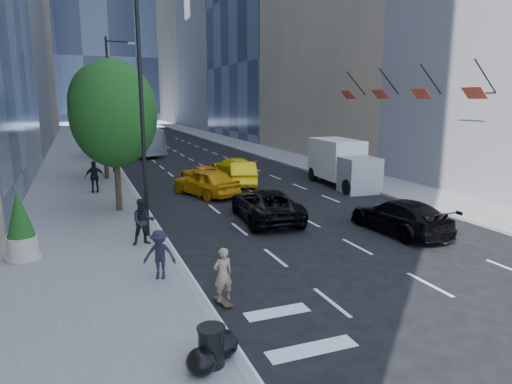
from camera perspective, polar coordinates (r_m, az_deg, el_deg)
name	(u,v)px	position (r m, az deg, el deg)	size (l,w,h in m)	color
ground	(335,250)	(17.93, 9.83, -7.11)	(160.00, 160.00, 0.00)	black
sidewalk_left	(79,161)	(44.84, -21.26, 3.59)	(6.00, 120.00, 0.15)	slate
sidewalk_right	(270,153)	(48.66, 1.75, 4.94)	(4.00, 120.00, 0.15)	slate
tower_right_far	(206,17)	(118.24, -6.23, 20.91)	(20.00, 24.00, 50.00)	#83715B
lamp_near	(146,96)	(18.67, -13.62, 11.63)	(2.13, 0.22, 10.00)	black
lamp_far	(112,97)	(36.58, -17.57, 11.24)	(2.13, 0.22, 10.00)	black
tree_near	(114,114)	(23.56, -17.36, 9.31)	(4.20, 4.20, 7.46)	#301D12
tree_mid	(102,104)	(33.53, -18.67, 10.34)	(4.50, 4.50, 7.99)	#301D12
tree_far	(95,110)	(46.53, -19.44, 9.62)	(3.90, 3.90, 6.92)	#301D12
traffic_signal	(100,112)	(54.57, -18.89, 9.44)	(2.48, 0.53, 5.20)	black
facade_flags	(401,91)	(31.33, 17.72, 11.95)	(1.85, 13.30, 2.05)	black
skateboarder	(223,278)	(12.97, -4.15, -10.70)	(0.57, 0.37, 1.56)	#897A56
black_sedan_lincoln	(266,205)	(21.67, 1.23, -1.61)	(2.49, 5.40, 1.50)	black
black_sedan_mercedes	(400,216)	(20.62, 17.51, -2.89)	(2.05, 5.05, 1.46)	black
taxi_a	(206,182)	(27.32, -6.30, 1.24)	(1.94, 4.83, 1.65)	orange
taxi_b	(242,173)	(30.62, -1.72, 2.36)	(1.67, 4.79, 1.58)	yellow
taxi_c	(204,175)	(30.94, -6.57, 2.10)	(2.13, 4.61, 1.28)	#FA9B0D
taxi_d	(233,166)	(35.04, -2.93, 3.27)	(1.79, 4.40, 1.28)	yellow
city_bus	(126,140)	(49.18, -15.93, 6.26)	(2.55, 10.88, 3.03)	silver
box_truck	(342,163)	(30.68, 10.68, 3.59)	(2.74, 6.46, 3.02)	silver
pedestrian_a	(143,222)	(18.09, -13.91, -3.62)	(0.88, 0.69, 1.81)	black
pedestrian_b	(95,177)	(28.98, -19.51, 1.81)	(1.12, 0.47, 1.91)	black
pedestrian_c	(160,255)	(14.63, -11.96, -7.66)	(1.02, 0.58, 1.57)	black
trash_can	(211,347)	(10.18, -5.60, -18.71)	(0.56, 0.56, 0.83)	black
planter_shrub	(20,227)	(17.89, -27.37, -3.87)	(1.03, 1.03, 2.47)	#B9B499
garbage_bags	(214,351)	(10.29, -5.33, -19.14)	(1.25, 1.20, 0.62)	black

